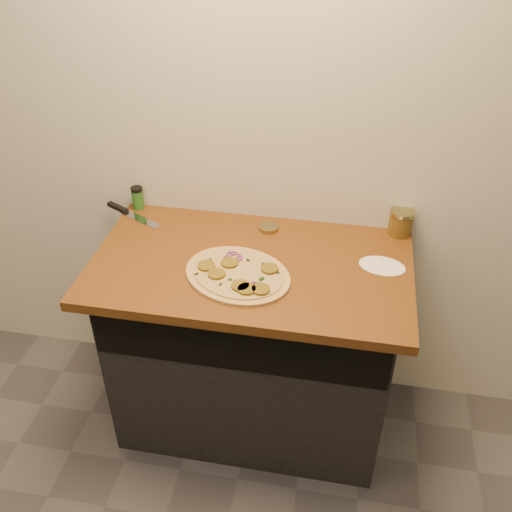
% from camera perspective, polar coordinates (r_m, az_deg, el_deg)
% --- Properties ---
extents(cabinet, '(1.10, 0.60, 0.86)m').
position_cam_1_polar(cabinet, '(2.46, -0.32, -9.04)').
color(cabinet, black).
rests_on(cabinet, ground).
extents(countertop, '(1.20, 0.70, 0.04)m').
position_cam_1_polar(countertop, '(2.15, -0.50, -1.02)').
color(countertop, brown).
rests_on(countertop, cabinet).
extents(pizza, '(0.52, 0.52, 0.03)m').
position_cam_1_polar(pizza, '(2.06, -1.84, -1.83)').
color(pizza, tan).
rests_on(pizza, countertop).
extents(chefs_knife, '(0.28, 0.16, 0.02)m').
position_cam_1_polar(chefs_knife, '(2.48, -12.63, 4.22)').
color(chefs_knife, '#B7BAC1').
rests_on(chefs_knife, countertop).
extents(mason_jar_lid, '(0.11, 0.11, 0.02)m').
position_cam_1_polar(mason_jar_lid, '(2.32, 1.27, 2.86)').
color(mason_jar_lid, '#938855').
rests_on(mason_jar_lid, countertop).
extents(salsa_jar, '(0.10, 0.10, 0.11)m').
position_cam_1_polar(salsa_jar, '(2.34, 14.28, 3.32)').
color(salsa_jar, maroon).
rests_on(salsa_jar, countertop).
extents(spice_shaker, '(0.05, 0.05, 0.10)m').
position_cam_1_polar(spice_shaker, '(2.49, -11.76, 5.72)').
color(spice_shaker, '#255E1D').
rests_on(spice_shaker, countertop).
extents(flour_spill, '(0.20, 0.20, 0.00)m').
position_cam_1_polar(flour_spill, '(2.17, 12.49, -0.97)').
color(flour_spill, silver).
rests_on(flour_spill, countertop).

